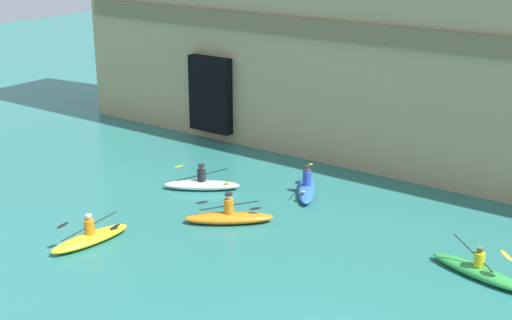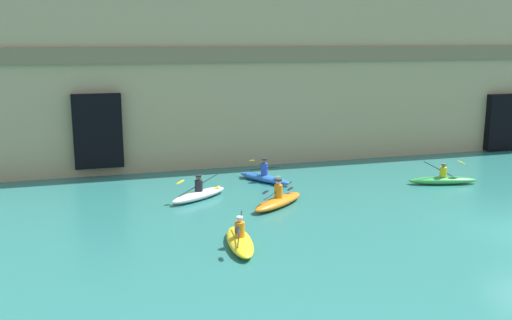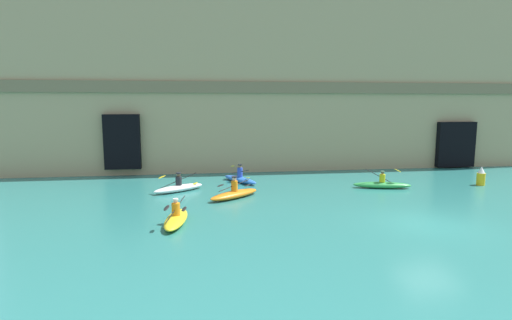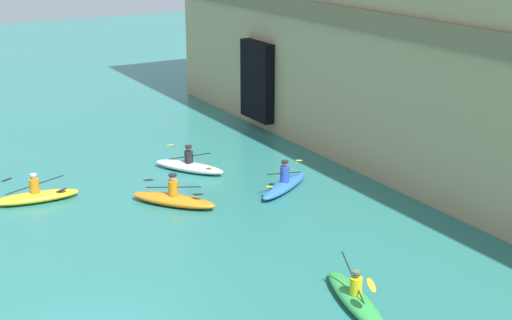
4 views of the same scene
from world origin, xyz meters
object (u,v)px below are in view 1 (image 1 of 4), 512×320
Objects in this scene: kayak_white at (202,184)px; kayak_blue at (307,188)px; kayak_green at (478,271)px; kayak_orange at (229,217)px; kayak_yellow at (90,237)px.

kayak_blue is at bearing 176.82° from kayak_white.
kayak_white is at bearing -169.63° from kayak_green.
kayak_blue is (0.73, 4.27, -0.01)m from kayak_orange.
kayak_blue is at bearing -15.91° from kayak_yellow.
kayak_blue is (3.57, 8.47, 0.02)m from kayak_yellow.
kayak_green is (8.95, 1.25, -0.02)m from kayak_orange.
kayak_white is 3.65m from kayak_orange.
kayak_orange is 0.98× the size of kayak_blue.
kayak_green reaches higher than kayak_orange.
kayak_orange reaches higher than kayak_white.
kayak_white is at bearing -89.82° from kayak_blue.
kayak_white is 0.95× the size of kayak_yellow.
kayak_green is 1.10× the size of kayak_blue.
kayak_green is at bearing 142.38° from kayak_white.
kayak_orange is 9.04m from kayak_green.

